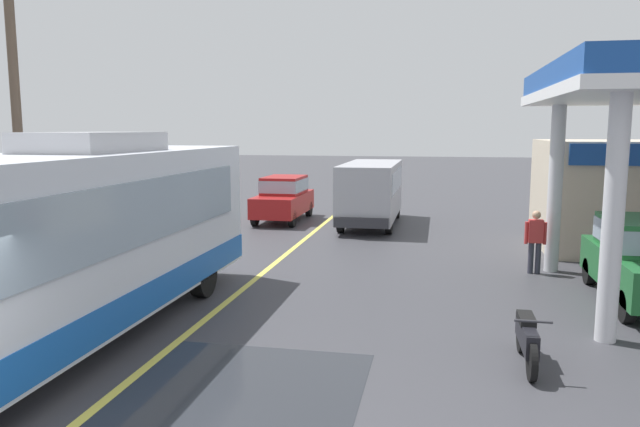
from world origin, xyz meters
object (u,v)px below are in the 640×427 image
coach_bus_main (66,248)px  car_trailing_behind_bus (284,196)px  motorcycle_parked_forecourt (527,338)px  pedestrian_near_pump (535,238)px  minibus_opposing_lane (371,188)px

coach_bus_main → car_trailing_behind_bus: coach_bus_main is taller
motorcycle_parked_forecourt → car_trailing_behind_bus: (-7.70, 14.11, 0.57)m
motorcycle_parked_forecourt → pedestrian_near_pump: bearing=80.7°
minibus_opposing_lane → coach_bus_main: bearing=-104.3°
motorcycle_parked_forecourt → car_trailing_behind_bus: car_trailing_behind_bus is taller
motorcycle_parked_forecourt → pedestrian_near_pump: (1.06, 6.48, 0.49)m
car_trailing_behind_bus → minibus_opposing_lane: bearing=-6.4°
coach_bus_main → motorcycle_parked_forecourt: 7.81m
minibus_opposing_lane → car_trailing_behind_bus: minibus_opposing_lane is taller
motorcycle_parked_forecourt → minibus_opposing_lane: bearing=106.4°
pedestrian_near_pump → car_trailing_behind_bus: bearing=138.9°
pedestrian_near_pump → motorcycle_parked_forecourt: bearing=-99.3°
pedestrian_near_pump → minibus_opposing_lane: bearing=125.2°
coach_bus_main → car_trailing_behind_bus: bearing=90.1°
minibus_opposing_lane → pedestrian_near_pump: minibus_opposing_lane is taller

